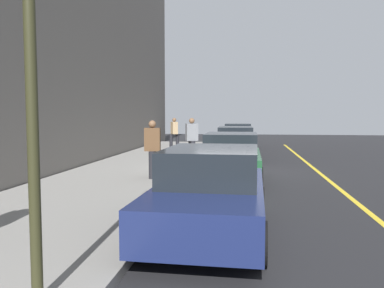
% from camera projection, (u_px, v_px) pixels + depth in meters
% --- Properties ---
extents(ground_plane, '(56.00, 56.00, 0.00)m').
position_uv_depth(ground_plane, '(230.00, 173.00, 14.22)').
color(ground_plane, black).
extents(sidewalk, '(28.00, 4.60, 0.15)m').
position_uv_depth(sidewalk, '(140.00, 170.00, 14.66)').
color(sidewalk, gray).
rests_on(sidewalk, ground).
extents(lane_stripe_centre, '(28.00, 0.14, 0.01)m').
position_uv_depth(lane_stripe_centre, '(322.00, 175.00, 13.79)').
color(lane_stripe_centre, gold).
rests_on(lane_stripe_centre, ground).
extents(snow_bank_curb, '(6.17, 0.56, 0.22)m').
position_uv_depth(snow_bank_curb, '(216.00, 161.00, 17.04)').
color(snow_bank_curb, white).
rests_on(snow_bank_curb, ground).
extents(parked_car_charcoal, '(4.49, 1.94, 1.51)m').
position_uv_depth(parked_car_charcoal, '(238.00, 136.00, 25.32)').
color(parked_car_charcoal, black).
rests_on(parked_car_charcoal, ground).
extents(parked_car_black, '(4.74, 1.98, 1.51)m').
position_uv_depth(parked_car_black, '(235.00, 143.00, 18.95)').
color(parked_car_black, black).
rests_on(parked_car_black, ground).
extents(parked_car_green, '(4.13, 1.92, 1.51)m').
position_uv_depth(parked_car_green, '(231.00, 157.00, 12.54)').
color(parked_car_green, black).
rests_on(parked_car_green, ground).
extents(parked_car_navy, '(4.31, 1.99, 1.51)m').
position_uv_depth(parked_car_navy, '(211.00, 192.00, 6.98)').
color(parked_car_navy, black).
rests_on(parked_car_navy, ground).
extents(pedestrian_tan_coat, '(0.56, 0.54, 1.75)m').
position_uv_depth(pedestrian_tan_coat, '(174.00, 132.00, 22.93)').
color(pedestrian_tan_coat, black).
rests_on(pedestrian_tan_coat, sidewalk).
extents(pedestrian_brown_coat, '(0.58, 0.51, 1.77)m').
position_uv_depth(pedestrian_brown_coat, '(153.00, 147.00, 12.26)').
color(pedestrian_brown_coat, black).
rests_on(pedestrian_brown_coat, sidewalk).
extents(pedestrian_grey_coat, '(0.57, 0.57, 1.81)m').
position_uv_depth(pedestrian_grey_coat, '(192.00, 138.00, 16.74)').
color(pedestrian_grey_coat, black).
rests_on(pedestrian_grey_coat, sidewalk).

